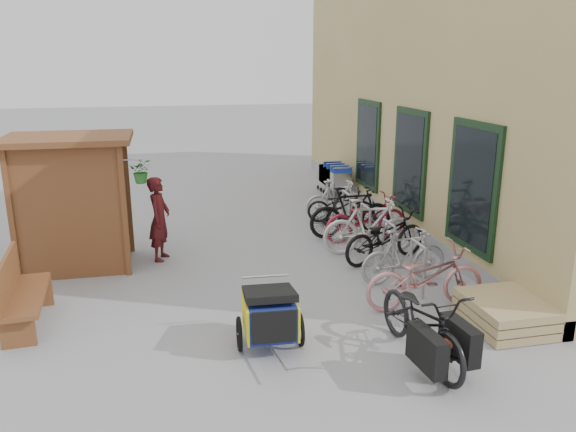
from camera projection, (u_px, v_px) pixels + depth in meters
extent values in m
plane|color=gray|center=(278.00, 305.00, 8.68)|extent=(80.00, 80.00, 0.00)
cube|color=tan|center=(506.00, 67.00, 13.34)|extent=(6.00, 13.00, 7.00)
cube|color=gray|center=(384.00, 210.00, 13.62)|extent=(0.18, 13.00, 0.30)
cube|color=black|center=(473.00, 187.00, 9.45)|extent=(0.06, 1.50, 2.20)
cube|color=black|center=(471.00, 187.00, 9.45)|extent=(0.02, 1.25, 1.95)
cube|color=black|center=(410.00, 162.00, 11.80)|extent=(0.06, 1.50, 2.20)
cube|color=black|center=(408.00, 162.00, 11.80)|extent=(0.02, 1.25, 1.95)
cube|color=black|center=(368.00, 145.00, 14.15)|extent=(0.06, 1.50, 2.20)
cube|color=black|center=(367.00, 145.00, 14.14)|extent=(0.02, 1.25, 1.95)
cube|color=brown|center=(11.00, 218.00, 9.24)|extent=(0.09, 0.09, 2.30)
cube|color=brown|center=(124.00, 212.00, 9.62)|extent=(0.09, 0.09, 2.30)
cube|color=brown|center=(28.00, 200.00, 10.46)|extent=(0.09, 0.09, 2.30)
cube|color=brown|center=(128.00, 195.00, 10.84)|extent=(0.09, 0.09, 2.30)
cube|color=brown|center=(22.00, 208.00, 9.85)|extent=(0.05, 1.30, 2.30)
cube|color=brown|center=(69.00, 215.00, 9.46)|extent=(1.80, 0.05, 2.30)
cube|color=brown|center=(79.00, 198.00, 10.62)|extent=(1.80, 0.05, 2.30)
cube|color=brown|center=(67.00, 139.00, 9.72)|extent=(2.15, 1.65, 0.10)
cube|color=brown|center=(64.00, 220.00, 10.06)|extent=(1.30, 1.15, 0.04)
cube|color=brown|center=(60.00, 187.00, 9.90)|extent=(1.30, 1.15, 0.04)
cylinder|color=#A5A8AD|center=(131.00, 160.00, 9.41)|extent=(0.36, 0.02, 0.02)
imported|color=#256623|center=(141.00, 171.00, 9.50)|extent=(0.38, 0.33, 0.42)
cylinder|color=#A5A8AD|center=(424.00, 274.00, 8.82)|extent=(0.05, 0.05, 0.84)
cylinder|color=#A5A8AD|center=(410.00, 263.00, 9.29)|extent=(0.05, 0.05, 0.84)
cylinder|color=#A5A8AD|center=(419.00, 244.00, 8.94)|extent=(0.05, 0.50, 0.05)
cylinder|color=#A5A8AD|center=(394.00, 250.00, 9.95)|extent=(0.05, 0.05, 0.84)
cylinder|color=#A5A8AD|center=(383.00, 241.00, 10.42)|extent=(0.05, 0.05, 0.84)
cylinder|color=#A5A8AD|center=(389.00, 223.00, 10.07)|extent=(0.05, 0.50, 0.05)
cylinder|color=#A5A8AD|center=(370.00, 230.00, 11.07)|extent=(0.05, 0.05, 0.84)
cylinder|color=#A5A8AD|center=(361.00, 223.00, 11.54)|extent=(0.05, 0.05, 0.84)
cylinder|color=#A5A8AD|center=(366.00, 207.00, 11.19)|extent=(0.05, 0.50, 0.05)
cylinder|color=#A5A8AD|center=(350.00, 214.00, 12.20)|extent=(0.05, 0.05, 0.84)
cylinder|color=#A5A8AD|center=(343.00, 209.00, 12.67)|extent=(0.05, 0.05, 0.84)
cylinder|color=#A5A8AD|center=(347.00, 193.00, 12.32)|extent=(0.05, 0.50, 0.05)
cylinder|color=#A5A8AD|center=(334.00, 201.00, 13.33)|extent=(0.05, 0.05, 0.84)
cylinder|color=#A5A8AD|center=(328.00, 197.00, 13.80)|extent=(0.05, 0.05, 0.84)
cylinder|color=#A5A8AD|center=(331.00, 182.00, 13.45)|extent=(0.05, 0.50, 0.05)
cube|color=tan|center=(504.00, 322.00, 7.98)|extent=(1.00, 1.20, 0.12)
cube|color=tan|center=(505.00, 313.00, 7.94)|extent=(1.00, 1.20, 0.12)
cube|color=tan|center=(506.00, 304.00, 7.91)|extent=(1.00, 1.20, 0.12)
cube|color=brown|center=(26.00, 296.00, 7.92)|extent=(0.61, 1.66, 0.07)
cube|color=brown|center=(7.00, 277.00, 7.79)|extent=(0.18, 1.63, 0.54)
cube|color=brown|center=(18.00, 332.00, 7.37)|extent=(0.44, 0.10, 0.43)
cube|color=brown|center=(38.00, 293.00, 8.59)|extent=(0.44, 0.10, 0.43)
cube|color=silver|center=(338.00, 179.00, 15.18)|extent=(0.50, 0.78, 0.47)
cube|color=#1B38B4|center=(343.00, 170.00, 14.73)|extent=(0.50, 0.04, 0.16)
cylinder|color=silver|center=(343.00, 168.00, 14.68)|extent=(0.53, 0.03, 0.03)
cylinder|color=black|center=(334.00, 200.00, 14.97)|extent=(0.04, 0.11, 0.11)
cube|color=silver|center=(335.00, 177.00, 15.48)|extent=(0.50, 0.78, 0.47)
cube|color=#1B38B4|center=(339.00, 168.00, 15.03)|extent=(0.50, 0.04, 0.16)
cylinder|color=silver|center=(340.00, 166.00, 14.98)|extent=(0.53, 0.03, 0.03)
cylinder|color=black|center=(331.00, 197.00, 15.27)|extent=(0.04, 0.11, 0.11)
cube|color=silver|center=(331.00, 175.00, 15.78)|extent=(0.50, 0.78, 0.47)
cube|color=#1B38B4|center=(336.00, 166.00, 15.33)|extent=(0.50, 0.04, 0.16)
cylinder|color=silver|center=(336.00, 164.00, 15.29)|extent=(0.53, 0.03, 0.03)
cylinder|color=black|center=(327.00, 195.00, 15.57)|extent=(0.04, 0.11, 0.11)
cube|color=silver|center=(328.00, 172.00, 16.08)|extent=(0.50, 0.78, 0.47)
cube|color=#1B38B4|center=(332.00, 164.00, 15.63)|extent=(0.50, 0.04, 0.16)
cylinder|color=silver|center=(333.00, 162.00, 15.59)|extent=(0.53, 0.03, 0.03)
cylinder|color=black|center=(324.00, 192.00, 15.87)|extent=(0.04, 0.11, 0.11)
cube|color=navy|center=(270.00, 315.00, 7.33)|extent=(0.64, 0.82, 0.46)
cube|color=yellow|center=(246.00, 317.00, 7.28)|extent=(0.07, 0.79, 0.46)
cube|color=yellow|center=(294.00, 313.00, 7.38)|extent=(0.07, 0.79, 0.46)
cube|color=black|center=(274.00, 327.00, 6.93)|extent=(0.56, 0.06, 0.42)
cube|color=black|center=(269.00, 294.00, 7.30)|extent=(0.70, 0.79, 0.23)
torus|color=black|center=(239.00, 334.00, 7.33)|extent=(0.08, 0.46, 0.46)
torus|color=black|center=(300.00, 329.00, 7.46)|extent=(0.08, 0.46, 0.46)
cylinder|color=#B7B7BC|center=(278.00, 357.00, 6.75)|extent=(0.07, 0.68, 0.03)
cylinder|color=#B7B7BC|center=(265.00, 276.00, 7.64)|extent=(0.64, 0.06, 0.03)
imported|color=black|center=(422.00, 321.00, 7.01)|extent=(0.83, 2.00, 1.03)
cube|color=black|center=(427.00, 350.00, 6.45)|extent=(0.23, 0.66, 0.45)
cube|color=black|center=(460.00, 340.00, 6.68)|extent=(0.23, 0.66, 0.45)
cube|color=red|center=(444.00, 341.00, 6.55)|extent=(0.13, 0.19, 0.12)
imported|color=maroon|center=(159.00, 219.00, 10.49)|extent=(0.54, 0.67, 1.59)
imported|color=#BE7B80|center=(425.00, 277.00, 8.48)|extent=(1.91, 0.68, 1.00)
imported|color=#A0A0A4|center=(404.00, 256.00, 9.47)|extent=(1.61, 0.57, 0.95)
imported|color=black|center=(385.00, 236.00, 10.47)|extent=(1.97, 1.20, 0.98)
imported|color=silver|center=(370.00, 226.00, 10.87)|extent=(1.89, 0.67, 1.11)
imported|color=maroon|center=(366.00, 218.00, 11.70)|extent=(1.92, 0.89, 0.97)
imported|color=black|center=(351.00, 212.00, 11.89)|extent=(1.86, 0.57, 1.11)
imported|color=black|center=(341.00, 205.00, 13.02)|extent=(1.62, 0.88, 0.81)
imported|color=silver|center=(337.00, 199.00, 13.35)|extent=(1.53, 0.44, 0.92)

